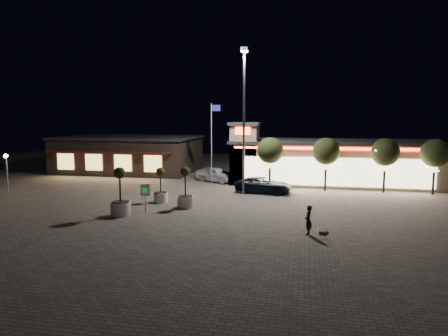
% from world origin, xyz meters
% --- Properties ---
extents(ground, '(90.00, 90.00, 0.00)m').
position_xyz_m(ground, '(0.00, 0.00, 0.00)').
color(ground, slate).
rests_on(ground, ground).
extents(retail_building, '(20.40, 8.40, 6.10)m').
position_xyz_m(retail_building, '(9.51, 15.82, 2.21)').
color(retail_building, tan).
rests_on(retail_building, ground).
extents(restaurant_building, '(16.40, 11.00, 4.30)m').
position_xyz_m(restaurant_building, '(-14.00, 19.97, 2.16)').
color(restaurant_building, '#382D23').
rests_on(restaurant_building, ground).
extents(floodlight_pole, '(0.60, 0.40, 12.38)m').
position_xyz_m(floodlight_pole, '(2.00, 8.00, 7.02)').
color(floodlight_pole, gray).
rests_on(floodlight_pole, ground).
extents(flagpole, '(0.95, 0.10, 8.00)m').
position_xyz_m(flagpole, '(-1.90, 13.00, 4.74)').
color(flagpole, white).
rests_on(flagpole, ground).
extents(lamp_post_west, '(0.36, 0.36, 3.48)m').
position_xyz_m(lamp_post_west, '(-18.00, 4.00, 2.46)').
color(lamp_post_west, gray).
rests_on(lamp_post_west, ground).
extents(string_tree_a, '(2.42, 2.42, 4.79)m').
position_xyz_m(string_tree_a, '(4.00, 11.00, 3.56)').
color(string_tree_a, '#332319').
rests_on(string_tree_a, ground).
extents(string_tree_b, '(2.42, 2.42, 4.79)m').
position_xyz_m(string_tree_b, '(9.00, 11.00, 3.56)').
color(string_tree_b, '#332319').
rests_on(string_tree_b, ground).
extents(string_tree_c, '(2.42, 2.42, 4.79)m').
position_xyz_m(string_tree_c, '(14.00, 11.00, 3.56)').
color(string_tree_c, '#332319').
rests_on(string_tree_c, ground).
extents(string_tree_d, '(2.42, 2.42, 4.79)m').
position_xyz_m(string_tree_d, '(18.00, 11.00, 3.56)').
color(string_tree_d, '#332319').
rests_on(string_tree_d, ground).
extents(pickup_truck, '(5.30, 3.08, 1.39)m').
position_xyz_m(pickup_truck, '(3.66, 8.85, 0.69)').
color(pickup_truck, black).
rests_on(pickup_truck, ground).
extents(white_sedan, '(4.79, 3.55, 1.52)m').
position_xyz_m(white_sedan, '(-1.79, 14.00, 0.76)').
color(white_sedan, silver).
rests_on(white_sedan, ground).
extents(pedestrian, '(0.47, 0.65, 1.67)m').
position_xyz_m(pedestrian, '(7.39, -3.28, 0.84)').
color(pedestrian, black).
rests_on(pedestrian, ground).
extents(dog, '(0.52, 0.35, 0.29)m').
position_xyz_m(dog, '(8.26, -3.79, 0.28)').
color(dog, '#59514C').
rests_on(dog, ground).
extents(planter_left, '(1.11, 1.11, 2.74)m').
position_xyz_m(planter_left, '(-3.82, 3.37, 0.85)').
color(planter_left, silver).
rests_on(planter_left, ground).
extents(planter_mid, '(1.34, 1.34, 3.28)m').
position_xyz_m(planter_mid, '(-4.99, -1.18, 1.01)').
color(planter_mid, silver).
rests_on(planter_mid, ground).
extents(planter_right, '(1.23, 1.23, 3.02)m').
position_xyz_m(planter_right, '(-1.40, 2.01, 0.93)').
color(planter_right, silver).
rests_on(planter_right, ground).
extents(valet_sign, '(0.63, 0.26, 1.95)m').
position_xyz_m(valet_sign, '(-3.76, 0.14, 1.37)').
color(valet_sign, gray).
rests_on(valet_sign, ground).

